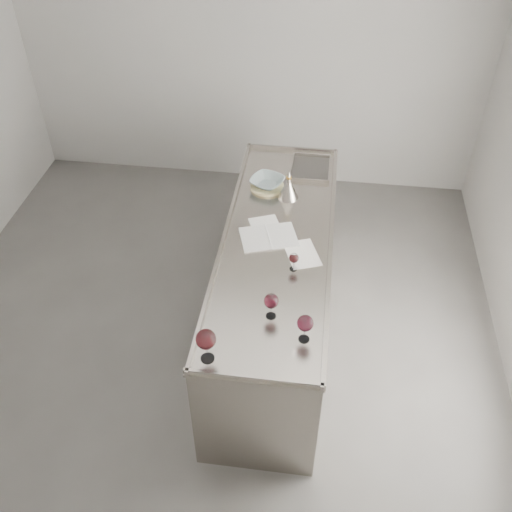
# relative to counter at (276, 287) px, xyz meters

# --- Properties ---
(room_shell) EXTENTS (4.54, 5.04, 2.84)m
(room_shell) POSITION_rel_counter_xyz_m (-0.50, -0.30, 0.93)
(room_shell) COLOR #4F4D4A
(room_shell) RESTS_ON ground
(counter) EXTENTS (0.77, 2.42, 0.97)m
(counter) POSITION_rel_counter_xyz_m (0.00, 0.00, 0.00)
(counter) COLOR gray
(counter) RESTS_ON ground
(wine_glass_left) EXTENTS (0.11, 0.11, 0.22)m
(wine_glass_left) POSITION_rel_counter_xyz_m (-0.28, -1.08, 0.62)
(wine_glass_left) COLOR white
(wine_glass_left) RESTS_ON counter
(wine_glass_middle) EXTENTS (0.09, 0.09, 0.17)m
(wine_glass_middle) POSITION_rel_counter_xyz_m (0.04, -0.72, 0.59)
(wine_glass_middle) COLOR white
(wine_glass_middle) RESTS_ON counter
(wine_glass_right) EXTENTS (0.09, 0.09, 0.18)m
(wine_glass_right) POSITION_rel_counter_xyz_m (0.25, -0.87, 0.60)
(wine_glass_right) COLOR white
(wine_glass_right) RESTS_ON counter
(wine_glass_small) EXTENTS (0.06, 0.06, 0.13)m
(wine_glass_small) POSITION_rel_counter_xyz_m (0.14, -0.29, 0.56)
(wine_glass_small) COLOR white
(wine_glass_small) RESTS_ON counter
(notebook) EXTENTS (0.44, 0.37, 0.02)m
(notebook) POSITION_rel_counter_xyz_m (-0.06, 0.01, 0.47)
(notebook) COLOR white
(notebook) RESTS_ON counter
(loose_paper_top) EXTENTS (0.29, 0.34, 0.00)m
(loose_paper_top) POSITION_rel_counter_xyz_m (0.18, -0.13, 0.47)
(loose_paper_top) COLOR white
(loose_paper_top) RESTS_ON counter
(loose_paper_under) EXTENTS (0.30, 0.34, 0.00)m
(loose_paper_under) POSITION_rel_counter_xyz_m (-0.09, 0.10, 0.47)
(loose_paper_under) COLOR silver
(loose_paper_under) RESTS_ON counter
(trivet) EXTENTS (0.34, 0.34, 0.02)m
(trivet) POSITION_rel_counter_xyz_m (-0.14, 0.62, 0.48)
(trivet) COLOR beige
(trivet) RESTS_ON counter
(ceramic_bowl) EXTENTS (0.32, 0.32, 0.06)m
(ceramic_bowl) POSITION_rel_counter_xyz_m (-0.14, 0.62, 0.52)
(ceramic_bowl) COLOR #86999C
(ceramic_bowl) RESTS_ON trivet
(wine_funnel) EXTENTS (0.16, 0.16, 0.23)m
(wine_funnel) POSITION_rel_counter_xyz_m (0.03, 0.51, 0.54)
(wine_funnel) COLOR #A7A095
(wine_funnel) RESTS_ON counter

